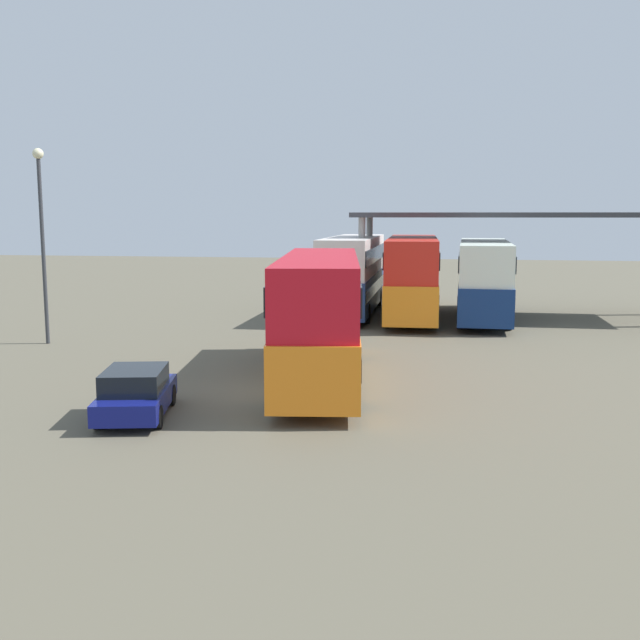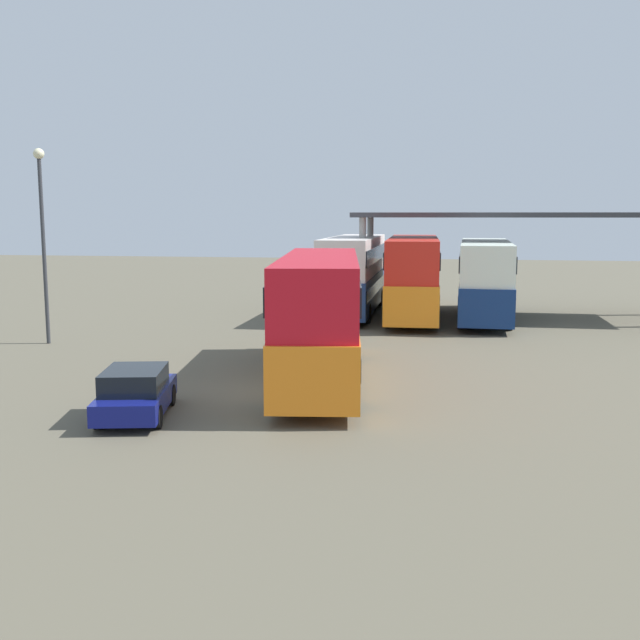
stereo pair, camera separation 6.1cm
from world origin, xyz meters
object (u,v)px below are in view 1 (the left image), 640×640
(double_decker_main, at_px, (320,312))
(parked_hatchback, at_px, (136,393))
(double_decker_mid_row, at_px, (412,274))
(double_decker_far_right, at_px, (484,277))
(lamppost_tall, at_px, (42,223))
(double_decker_near_canopy, at_px, (353,272))

(double_decker_main, relative_size, parked_hatchback, 2.92)
(parked_hatchback, xyz_separation_m, double_decker_mid_row, (6.57, 20.59, 1.64))
(double_decker_far_right, height_order, lamppost_tall, lamppost_tall)
(parked_hatchback, height_order, double_decker_far_right, double_decker_far_right)
(parked_hatchback, distance_m, lamppost_tall, 13.92)
(parked_hatchback, relative_size, double_decker_far_right, 0.35)
(double_decker_far_right, xyz_separation_m, lamppost_tall, (-18.60, -10.48, 2.85))
(double_decker_near_canopy, relative_size, lamppost_tall, 1.43)
(parked_hatchback, bearing_deg, double_decker_mid_row, -29.87)
(double_decker_far_right, bearing_deg, lamppost_tall, 121.44)
(double_decker_main, distance_m, double_decker_near_canopy, 16.55)
(double_decker_near_canopy, relative_size, double_decker_far_right, 1.01)
(double_decker_main, bearing_deg, double_decker_near_canopy, -4.39)
(double_decker_far_right, bearing_deg, double_decker_mid_row, 93.92)
(double_decker_far_right, bearing_deg, parked_hatchback, 155.68)
(parked_hatchback, xyz_separation_m, lamppost_tall, (-8.34, 10.23, 4.40))
(lamppost_tall, bearing_deg, parked_hatchback, -50.83)
(double_decker_main, xyz_separation_m, lamppost_tall, (-12.49, 4.97, 2.83))
(double_decker_main, height_order, parked_hatchback, double_decker_main)
(lamppost_tall, bearing_deg, double_decker_near_canopy, 44.80)
(double_decker_mid_row, bearing_deg, double_decker_main, 169.55)
(double_decker_near_canopy, bearing_deg, double_decker_mid_row, -109.98)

